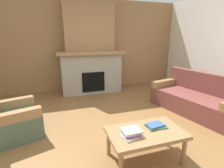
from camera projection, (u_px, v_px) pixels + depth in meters
ground at (122, 136)px, 2.90m from camera, size 9.00×9.00×0.00m
wall_back_wood_panel at (87, 46)px, 5.28m from camera, size 6.00×0.12×2.70m
fireplace at (90, 53)px, 4.99m from camera, size 1.90×0.82×2.70m
couch at (195, 99)px, 3.80m from camera, size 1.21×1.94×0.85m
armchair at (11, 120)px, 2.82m from camera, size 0.95×0.95×0.85m
coffee_table at (146, 135)px, 2.26m from camera, size 1.00×0.60×0.43m
book_stack_near_edge at (131, 133)px, 2.13m from camera, size 0.28×0.25×0.08m
book_stack_center at (156, 125)px, 2.35m from camera, size 0.28×0.19×0.04m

